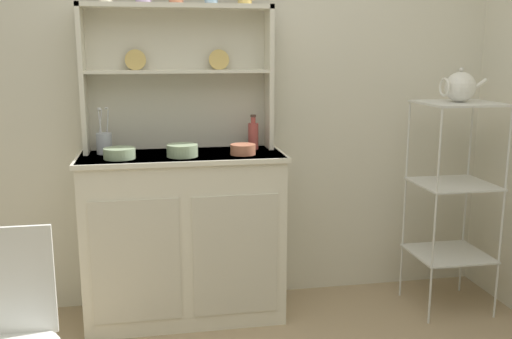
% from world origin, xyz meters
% --- Properties ---
extents(wall_back, '(3.84, 0.05, 2.50)m').
position_xyz_m(wall_back, '(0.00, 1.62, 1.25)').
color(wall_back, silver).
rests_on(wall_back, ground).
extents(hutch_cabinet, '(1.07, 0.45, 0.91)m').
position_xyz_m(hutch_cabinet, '(-0.22, 1.37, 0.47)').
color(hutch_cabinet, silver).
rests_on(hutch_cabinet, ground).
extents(hutch_shelf_unit, '(1.00, 0.18, 0.77)m').
position_xyz_m(hutch_shelf_unit, '(-0.22, 1.53, 1.35)').
color(hutch_shelf_unit, silver).
rests_on(hutch_shelf_unit, hutch_cabinet).
extents(bakers_rack, '(0.41, 0.39, 1.17)m').
position_xyz_m(bakers_rack, '(1.25, 1.22, 0.74)').
color(bakers_rack, silver).
rests_on(bakers_rack, ground).
extents(wire_chair, '(0.36, 0.36, 0.85)m').
position_xyz_m(wire_chair, '(-0.88, 0.32, 0.52)').
color(wire_chair, white).
rests_on(wire_chair, ground).
extents(bowl_mixing_large, '(0.16, 0.16, 0.05)m').
position_xyz_m(bowl_mixing_large, '(-0.53, 1.29, 0.94)').
color(bowl_mixing_large, '#9EB78E').
rests_on(bowl_mixing_large, hutch_cabinet).
extents(bowl_floral_medium, '(0.16, 0.16, 0.06)m').
position_xyz_m(bowl_floral_medium, '(-0.22, 1.29, 0.94)').
color(bowl_floral_medium, '#9EB78E').
rests_on(bowl_floral_medium, hutch_cabinet).
extents(bowl_cream_small, '(0.13, 0.13, 0.05)m').
position_xyz_m(bowl_cream_small, '(0.09, 1.29, 0.94)').
color(bowl_cream_small, '#C67556').
rests_on(bowl_cream_small, hutch_cabinet).
extents(jam_bottle, '(0.06, 0.06, 0.19)m').
position_xyz_m(jam_bottle, '(0.17, 1.45, 0.99)').
color(jam_bottle, '#B74C47').
rests_on(jam_bottle, hutch_cabinet).
extents(utensil_jar, '(0.08, 0.08, 0.24)m').
position_xyz_m(utensil_jar, '(-0.62, 1.45, 0.97)').
color(utensil_jar, '#B2B7C6').
rests_on(utensil_jar, hutch_cabinet).
extents(porcelain_teapot, '(0.25, 0.16, 0.18)m').
position_xyz_m(porcelain_teapot, '(1.25, 1.22, 1.25)').
color(porcelain_teapot, white).
rests_on(porcelain_teapot, bakers_rack).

